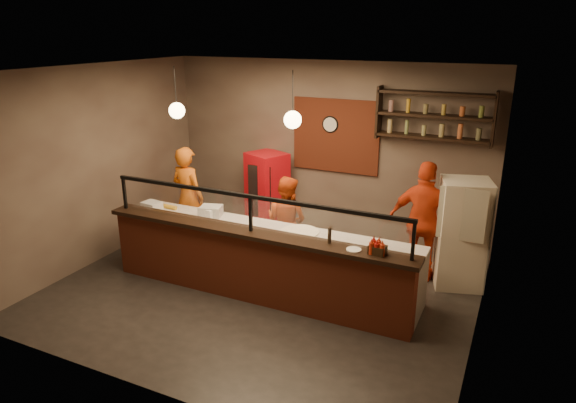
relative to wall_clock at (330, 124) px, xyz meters
The scene contains 29 objects.
floor 3.24m from the wall_clock, 92.33° to the right, with size 6.00×6.00×0.00m, color black.
ceiling 2.70m from the wall_clock, 92.33° to the right, with size 6.00×6.00×0.00m, color #322C27.
wall_back 0.51m from the wall_clock, 158.20° to the left, with size 6.00×6.00×0.00m, color #706052.
wall_left 3.99m from the wall_clock, 141.57° to the right, with size 5.00×5.00×0.00m, color #706052.
wall_right 3.84m from the wall_clock, 40.31° to the right, with size 5.00×5.00×0.00m, color #706052.
wall_front 4.99m from the wall_clock, 91.16° to the right, with size 6.00×6.00×0.00m, color #706052.
brick_patch 0.22m from the wall_clock, ahead, with size 1.60×0.04×1.30m, color maroon.
service_counter 3.19m from the wall_clock, 92.08° to the right, with size 4.60×0.25×1.00m, color maroon.
counter_ledge 2.96m from the wall_clock, 92.08° to the right, with size 4.70×0.37×0.06m, color black.
worktop_cabinet 2.81m from the wall_clock, 92.53° to the right, with size 4.60×0.75×0.85m, color gray.
worktop 2.57m from the wall_clock, 92.53° to the right, with size 4.60×0.75×0.05m, color silver.
sneeze_guard 2.86m from the wall_clock, 92.08° to the right, with size 4.50×0.05×0.52m.
wall_shelving 1.83m from the wall_clock, ahead, with size 1.84×0.28×0.85m.
wall_clock is the anchor object (origin of this frame).
pendant_left 2.81m from the wall_clock, 125.30° to the right, with size 0.24×0.24×0.77m.
pendant_right 2.32m from the wall_clock, 82.44° to the right, with size 0.24×0.24×0.77m.
cook_left 2.82m from the wall_clock, 144.28° to the right, with size 0.66×0.43×1.80m, color orange.
cook_mid 2.00m from the wall_clock, 96.71° to the right, with size 0.73×0.57×1.50m, color #C74412.
cook_right 2.51m from the wall_clock, 28.55° to the right, with size 1.10×0.46×1.87m, color red.
fridge 2.99m from the wall_clock, 22.19° to the right, with size 0.69×0.64×1.65m, color beige.
red_cooler 1.77m from the wall_clock, 164.51° to the right, with size 0.66×0.60×1.53m, color red.
pizza_dough 2.49m from the wall_clock, 80.26° to the right, with size 0.56×0.56×0.01m, color white.
prep_tub_a 2.71m from the wall_clock, 119.19° to the right, with size 0.28×0.22×0.14m, color white.
prep_tub_b 2.67m from the wall_clock, 118.87° to the right, with size 0.32×0.26×0.16m, color silver.
prep_tub_c 3.38m from the wall_clock, 133.30° to the right, with size 0.29×0.23×0.14m, color silver.
rolling_pin 3.17m from the wall_clock, 133.74° to the right, with size 0.07×0.07×0.40m, color gold.
condiment_caddy 3.38m from the wall_clock, 58.49° to the right, with size 0.20×0.16×0.11m, color black.
pepper_mill 3.03m from the wall_clock, 69.05° to the right, with size 0.05×0.05×0.22m, color black.
small_plate 3.27m from the wall_clock, 63.38° to the right, with size 0.19×0.19×0.01m, color silver.
Camera 1 is at (3.26, -6.03, 3.72)m, focal length 32.00 mm.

